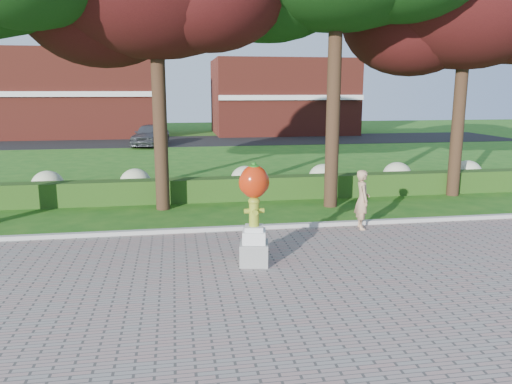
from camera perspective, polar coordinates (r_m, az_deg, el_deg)
The scene contains 11 objects.
ground at distance 10.91m, azimuth -0.43°, elevation -8.85°, with size 100.00×100.00×0.00m, color #1E5A16.
walkway at distance 7.35m, azimuth 4.70°, elevation -19.48°, with size 40.00×14.00×0.04m, color gray.
curb at distance 13.71m, azimuth -2.37°, elevation -4.22°, with size 40.00×0.18×0.15m, color #ADADA5.
lawn_hedge at distance 17.51m, azimuth -3.98°, elevation 0.34°, with size 24.00×0.70×0.80m, color #1E3F12.
hydrangea_row at distance 18.51m, azimuth -2.52°, elevation 1.44°, with size 20.10×1.10×0.99m.
street at distance 38.32m, azimuth -6.96°, elevation 5.82°, with size 50.00×8.00×0.02m, color black.
building_left at distance 44.90m, azimuth -20.50°, elevation 10.48°, with size 14.00×8.00×7.00m, color maroon.
building_right at distance 45.13m, azimuth 2.98°, elevation 10.81°, with size 12.00×8.00×6.40m, color maroon.
hydrant_sculpture at distance 10.77m, azimuth -0.22°, elevation -2.21°, with size 0.72×0.72×2.27m.
woman at distance 13.98m, azimuth 12.05°, elevation -0.85°, with size 0.60×0.39×1.64m, color tan.
parked_car at distance 35.27m, azimuth -12.00°, elevation 6.43°, with size 1.82×4.51×1.54m, color #3D3E44.
Camera 1 is at (-1.58, -10.10, 3.81)m, focal length 35.00 mm.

